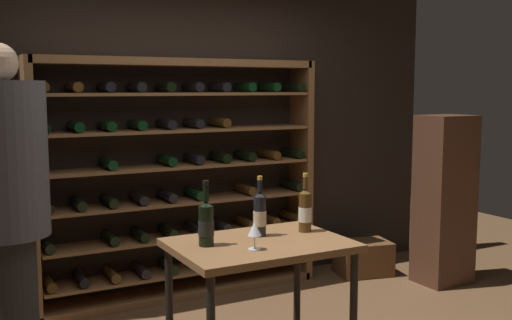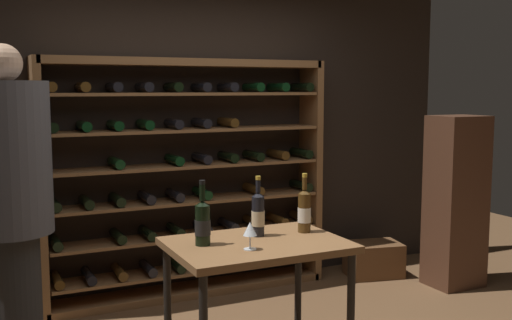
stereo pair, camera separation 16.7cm
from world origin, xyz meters
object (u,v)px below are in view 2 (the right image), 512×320
at_px(wine_glass_stemmed_left, 250,230).
at_px(wine_bottle_red_label, 258,214).
at_px(tasting_table, 257,261).
at_px(wine_rack, 187,179).
at_px(wine_bottle_green_slim, 203,222).
at_px(wine_crate, 374,259).
at_px(wine_bottle_amber_reserve, 304,211).
at_px(display_cabinet, 456,201).
at_px(person_bystander_dark_jacket, 9,194).

bearing_deg(wine_glass_stemmed_left, wine_bottle_red_label, 56.18).
bearing_deg(tasting_table, wine_glass_stemmed_left, -128.02).
bearing_deg(wine_rack, wine_bottle_green_slim, -106.33).
bearing_deg(tasting_table, wine_bottle_green_slim, 168.80).
distance_m(wine_crate, wine_bottle_red_label, 2.45).
xyz_separation_m(wine_crate, wine_bottle_red_label, (-1.84, -1.38, 0.85)).
bearing_deg(wine_rack, wine_bottle_amber_reserve, -85.02).
height_order(wine_rack, wine_bottle_amber_reserve, wine_rack).
relative_size(tasting_table, wine_bottle_red_label, 2.76).
bearing_deg(wine_crate, tasting_table, -141.91).
relative_size(tasting_table, wine_bottle_green_slim, 2.70).
bearing_deg(wine_bottle_green_slim, wine_glass_stemmed_left, -45.52).
distance_m(display_cabinet, wine_glass_stemmed_left, 2.73).
xyz_separation_m(wine_crate, wine_bottle_amber_reserve, (-1.55, -1.41, 0.85)).
xyz_separation_m(wine_rack, wine_bottle_red_label, (-0.14, -1.63, 0.03)).
bearing_deg(wine_bottle_green_slim, person_bystander_dark_jacket, 135.58).
distance_m(wine_rack, wine_bottle_green_slim, 1.76).
distance_m(person_bystander_dark_jacket, wine_glass_stemmed_left, 1.54).
relative_size(wine_rack, wine_crate, 4.96).
bearing_deg(wine_bottle_red_label, person_bystander_dark_jacket, 146.57).
distance_m(tasting_table, wine_bottle_red_label, 0.27).
relative_size(wine_bottle_red_label, wine_bottle_green_slim, 0.98).
xyz_separation_m(tasting_table, wine_crate, (1.90, 1.49, -0.61)).
xyz_separation_m(display_cabinet, wine_bottle_red_label, (-2.31, -0.87, 0.26)).
bearing_deg(wine_glass_stemmed_left, wine_crate, 39.01).
height_order(person_bystander_dark_jacket, wine_glass_stemmed_left, person_bystander_dark_jacket).
xyz_separation_m(wine_rack, wine_crate, (1.70, -0.26, -0.82)).
distance_m(wine_crate, wine_bottle_green_slim, 2.75).
bearing_deg(wine_bottle_green_slim, wine_crate, 33.10).
distance_m(wine_rack, tasting_table, 1.77).
relative_size(display_cabinet, wine_bottle_red_label, 4.28).
xyz_separation_m(tasting_table, wine_bottle_amber_reserve, (0.35, 0.08, 0.24)).
relative_size(display_cabinet, wine_bottle_amber_reserve, 4.27).
distance_m(tasting_table, wine_bottle_green_slim, 0.38).
bearing_deg(wine_bottle_amber_reserve, wine_crate, 42.17).
distance_m(wine_crate, display_cabinet, 0.91).
distance_m(tasting_table, wine_crate, 2.49).
height_order(person_bystander_dark_jacket, wine_bottle_amber_reserve, person_bystander_dark_jacket).
xyz_separation_m(wine_rack, person_bystander_dark_jacket, (-1.40, -0.80, 0.11)).
height_order(tasting_table, wine_bottle_amber_reserve, wine_bottle_amber_reserve).
relative_size(wine_crate, wine_bottle_amber_reserve, 1.38).
distance_m(display_cabinet, wine_bottle_green_slim, 2.83).
bearing_deg(wine_glass_stemmed_left, person_bystander_dark_jacket, 135.39).
bearing_deg(wine_bottle_green_slim, display_cabinet, 19.03).
bearing_deg(person_bystander_dark_jacket, wine_bottle_amber_reserve, 32.06).
height_order(tasting_table, wine_glass_stemmed_left, wine_glass_stemmed_left).
xyz_separation_m(display_cabinet, wine_bottle_green_slim, (-2.67, -0.92, 0.26)).
xyz_separation_m(person_bystander_dark_jacket, wine_bottle_amber_reserve, (1.54, -0.86, -0.08)).
relative_size(wine_bottle_red_label, wine_glass_stemmed_left, 2.34).
height_order(tasting_table, person_bystander_dark_jacket, person_bystander_dark_jacket).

